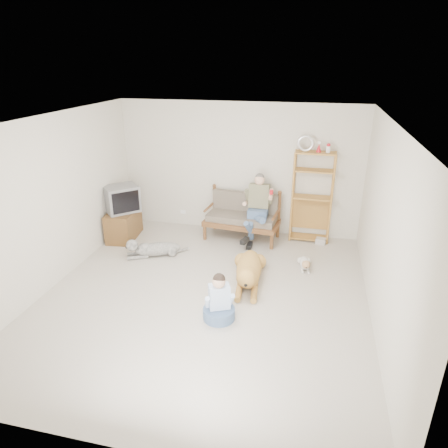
% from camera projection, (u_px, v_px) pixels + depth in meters
% --- Properties ---
extents(floor, '(5.50, 5.50, 0.00)m').
position_uv_depth(floor, '(204.00, 296.00, 6.29)').
color(floor, beige).
rests_on(floor, ground).
extents(ceiling, '(5.50, 5.50, 0.00)m').
position_uv_depth(ceiling, '(200.00, 122.00, 5.25)').
color(ceiling, white).
rests_on(ceiling, ground).
extents(wall_back, '(5.00, 0.00, 5.00)m').
position_uv_depth(wall_back, '(239.00, 169.00, 8.25)').
color(wall_back, beige).
rests_on(wall_back, ground).
extents(wall_front, '(5.00, 0.00, 5.00)m').
position_uv_depth(wall_front, '(112.00, 336.00, 3.30)').
color(wall_front, beige).
rests_on(wall_front, ground).
extents(wall_left, '(0.00, 5.50, 5.50)m').
position_uv_depth(wall_left, '(50.00, 204.00, 6.29)').
color(wall_left, beige).
rests_on(wall_left, ground).
extents(wall_right, '(0.00, 5.50, 5.50)m').
position_uv_depth(wall_right, '(385.00, 232.00, 5.25)').
color(wall_right, beige).
rests_on(wall_right, ground).
extents(loveseat, '(1.56, 0.85, 0.95)m').
position_uv_depth(loveseat, '(242.00, 215.00, 8.19)').
color(loveseat, brown).
rests_on(loveseat, ground).
extents(man, '(0.53, 0.76, 1.23)m').
position_uv_depth(man, '(256.00, 213.00, 7.87)').
color(man, slate).
rests_on(man, loveseat).
extents(etagere, '(0.81, 0.36, 2.13)m').
position_uv_depth(etagere, '(312.00, 196.00, 7.91)').
color(etagere, '#C0823C').
rests_on(etagere, ground).
extents(book_stack, '(0.21, 0.17, 0.12)m').
position_uv_depth(book_stack, '(321.00, 241.00, 8.04)').
color(book_stack, beige).
rests_on(book_stack, ground).
extents(tv_stand, '(0.59, 0.95, 0.60)m').
position_uv_depth(tv_stand, '(124.00, 224.00, 8.24)').
color(tv_stand, brown).
rests_on(tv_stand, ground).
extents(crt_tv, '(0.80, 0.80, 0.53)m').
position_uv_depth(crt_tv, '(122.00, 199.00, 8.00)').
color(crt_tv, slate).
rests_on(crt_tv, tv_stand).
extents(wall_outlet, '(0.12, 0.02, 0.08)m').
position_uv_depth(wall_outlet, '(183.00, 212.00, 8.90)').
color(wall_outlet, white).
rests_on(wall_outlet, ground).
extents(golden_retriever, '(0.53, 1.69, 0.51)m').
position_uv_depth(golden_retriever, '(248.00, 271.00, 6.62)').
color(golden_retriever, gold).
rests_on(golden_retriever, ground).
extents(shaggy_dog, '(1.12, 0.66, 0.37)m').
position_uv_depth(shaggy_dog, '(152.00, 249.00, 7.52)').
color(shaggy_dog, beige).
rests_on(shaggy_dog, ground).
extents(terrier, '(0.23, 0.61, 0.23)m').
position_uv_depth(terrier, '(305.00, 264.00, 7.09)').
color(terrier, silver).
rests_on(terrier, ground).
extents(child, '(0.46, 0.46, 0.73)m').
position_uv_depth(child, '(219.00, 303.00, 5.67)').
color(child, slate).
rests_on(child, ground).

